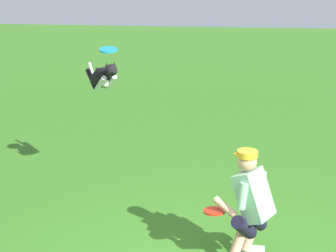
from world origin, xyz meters
name	(u,v)px	position (x,y,z in m)	size (l,w,h in m)	color
person	(250,204)	(-0.29, -0.78, 0.70)	(0.70, 0.63, 1.29)	silver
dog	(102,78)	(1.88, -2.60, 1.67)	(0.69, 0.88, 0.54)	black
frisbee_flying	(108,50)	(1.72, -2.43, 2.10)	(0.25, 0.25, 0.02)	#1990D9
frisbee_held	(214,211)	(0.09, -0.72, 0.61)	(0.24, 0.24, 0.02)	red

